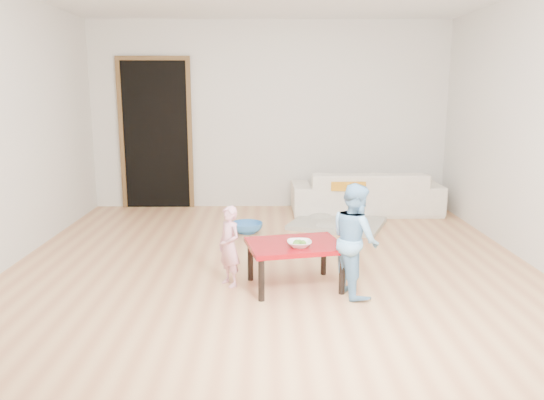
{
  "coord_description": "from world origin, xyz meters",
  "views": [
    {
      "loc": [
        -0.06,
        -5.02,
        1.65
      ],
      "look_at": [
        0.0,
        -0.2,
        0.65
      ],
      "focal_mm": 35.0,
      "sensor_mm": 36.0,
      "label": 1
    }
  ],
  "objects_px": {
    "child_pink": "(229,246)",
    "red_table": "(295,265)",
    "bowl": "(299,244)",
    "basin": "(247,228)",
    "sofa": "(365,192)",
    "child_blue": "(355,240)"
  },
  "relations": [
    {
      "from": "child_pink",
      "to": "red_table",
      "type": "bearing_deg",
      "value": 47.56
    },
    {
      "from": "red_table",
      "to": "bowl",
      "type": "distance_m",
      "value": 0.24
    },
    {
      "from": "child_pink",
      "to": "basin",
      "type": "height_order",
      "value": "child_pink"
    },
    {
      "from": "basin",
      "to": "bowl",
      "type": "bearing_deg",
      "value": -75.06
    },
    {
      "from": "bowl",
      "to": "basin",
      "type": "bearing_deg",
      "value": 104.94
    },
    {
      "from": "sofa",
      "to": "child_pink",
      "type": "distance_m",
      "value": 3.2
    },
    {
      "from": "basin",
      "to": "sofa",
      "type": "bearing_deg",
      "value": 32.43
    },
    {
      "from": "red_table",
      "to": "basin",
      "type": "bearing_deg",
      "value": 104.83
    },
    {
      "from": "sofa",
      "to": "red_table",
      "type": "distance_m",
      "value": 3.0
    },
    {
      "from": "sofa",
      "to": "child_pink",
      "type": "height_order",
      "value": "child_pink"
    },
    {
      "from": "sofa",
      "to": "basin",
      "type": "distance_m",
      "value": 1.89
    },
    {
      "from": "red_table",
      "to": "child_blue",
      "type": "height_order",
      "value": "child_blue"
    },
    {
      "from": "red_table",
      "to": "basin",
      "type": "xyz_separation_m",
      "value": [
        -0.47,
        1.77,
        -0.14
      ]
    },
    {
      "from": "bowl",
      "to": "child_blue",
      "type": "bearing_deg",
      "value": -6.94
    },
    {
      "from": "child_blue",
      "to": "sofa",
      "type": "bearing_deg",
      "value": -29.75
    },
    {
      "from": "sofa",
      "to": "child_pink",
      "type": "relative_size",
      "value": 2.86
    },
    {
      "from": "bowl",
      "to": "child_pink",
      "type": "bearing_deg",
      "value": 165.31
    },
    {
      "from": "child_pink",
      "to": "basin",
      "type": "relative_size",
      "value": 1.85
    },
    {
      "from": "child_pink",
      "to": "child_blue",
      "type": "xyz_separation_m",
      "value": [
        1.04,
        -0.21,
        0.12
      ]
    },
    {
      "from": "basin",
      "to": "child_pink",
      "type": "bearing_deg",
      "value": -92.9
    },
    {
      "from": "child_pink",
      "to": "child_blue",
      "type": "height_order",
      "value": "child_blue"
    },
    {
      "from": "sofa",
      "to": "basin",
      "type": "bearing_deg",
      "value": 31.77
    }
  ]
}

